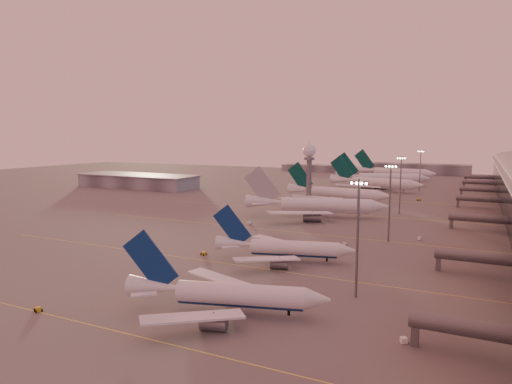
% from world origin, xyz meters
% --- Properties ---
extents(ground, '(700.00, 700.00, 0.00)m').
position_xyz_m(ground, '(0.00, 0.00, 0.00)').
color(ground, '#575454').
rests_on(ground, ground).
extents(taxiway_markings, '(180.00, 185.25, 0.02)m').
position_xyz_m(taxiway_markings, '(30.00, 56.00, 0.01)').
color(taxiway_markings, '#DDD54E').
rests_on(taxiway_markings, ground).
extents(hangar, '(82.00, 27.00, 8.50)m').
position_xyz_m(hangar, '(-120.00, 140.00, 4.32)').
color(hangar, '#5B5D62').
rests_on(hangar, ground).
extents(radar_tower, '(6.40, 6.40, 31.10)m').
position_xyz_m(radar_tower, '(5.00, 120.00, 20.95)').
color(radar_tower, slate).
rests_on(radar_tower, ground).
extents(mast_a, '(3.60, 0.56, 25.00)m').
position_xyz_m(mast_a, '(58.00, 0.00, 13.74)').
color(mast_a, slate).
rests_on(mast_a, ground).
extents(mast_b, '(3.60, 0.56, 25.00)m').
position_xyz_m(mast_b, '(55.00, 55.00, 13.74)').
color(mast_b, slate).
rests_on(mast_b, ground).
extents(mast_c, '(3.60, 0.56, 25.00)m').
position_xyz_m(mast_c, '(50.00, 110.00, 13.74)').
color(mast_c, slate).
rests_on(mast_c, ground).
extents(mast_d, '(3.60, 0.56, 25.00)m').
position_xyz_m(mast_d, '(48.00, 200.00, 13.74)').
color(mast_d, slate).
rests_on(mast_d, ground).
extents(distant_horizon, '(165.00, 37.50, 9.00)m').
position_xyz_m(distant_horizon, '(2.62, 325.14, 3.89)').
color(distant_horizon, '#5B5D62').
rests_on(distant_horizon, ground).
extents(narrowbody_near, '(39.44, 31.04, 15.78)m').
position_xyz_m(narrowbody_near, '(37.91, -19.81, 3.19)').
color(narrowbody_near, white).
rests_on(narrowbody_near, ground).
extents(narrowbody_mid, '(37.86, 29.82, 15.10)m').
position_xyz_m(narrowbody_mid, '(33.78, 18.90, 3.06)').
color(narrowbody_mid, white).
rests_on(narrowbody_mid, ground).
extents(widebody_white, '(58.41, 46.20, 21.01)m').
position_xyz_m(widebody_white, '(19.79, 87.26, 3.64)').
color(widebody_white, white).
rests_on(widebody_white, ground).
extents(greentail_a, '(55.17, 44.39, 20.04)m').
position_xyz_m(greentail_a, '(16.39, 131.28, 3.54)').
color(greentail_a, white).
rests_on(greentail_a, ground).
extents(greentail_b, '(58.46, 46.90, 21.31)m').
position_xyz_m(greentail_b, '(23.70, 187.97, 3.76)').
color(greentail_b, white).
rests_on(greentail_b, ground).
extents(greentail_c, '(60.70, 48.34, 22.63)m').
position_xyz_m(greentail_c, '(21.98, 218.45, 4.00)').
color(greentail_c, white).
rests_on(greentail_c, ground).
extents(greentail_d, '(63.29, 50.78, 23.07)m').
position_xyz_m(greentail_d, '(21.60, 268.95, 4.07)').
color(greentail_d, white).
rests_on(greentail_d, ground).
extents(gsv_tug_near, '(3.03, 3.60, 0.88)m').
position_xyz_m(gsv_tug_near, '(4.92, -34.96, 0.46)').
color(gsv_tug_near, gold).
rests_on(gsv_tug_near, ground).
extents(gsv_catering_a, '(5.32, 4.25, 4.01)m').
position_xyz_m(gsv_catering_a, '(70.47, -17.85, 2.00)').
color(gsv_catering_a, white).
rests_on(gsv_catering_a, ground).
extents(gsv_tug_mid, '(3.75, 3.02, 0.93)m').
position_xyz_m(gsv_tug_mid, '(10.99, 14.54, 0.48)').
color(gsv_tug_mid, gold).
rests_on(gsv_tug_mid, ground).
extents(gsv_truck_b, '(5.95, 3.00, 2.29)m').
position_xyz_m(gsv_truck_b, '(44.70, 42.10, 1.17)').
color(gsv_truck_b, white).
rests_on(gsv_truck_b, ground).
extents(gsv_truck_c, '(5.70, 5.95, 2.45)m').
position_xyz_m(gsv_truck_c, '(2.84, 60.28, 1.25)').
color(gsv_truck_c, white).
rests_on(gsv_truck_c, ground).
extents(gsv_catering_b, '(5.01, 2.43, 4.10)m').
position_xyz_m(gsv_catering_b, '(63.93, 61.23, 2.05)').
color(gsv_catering_b, white).
rests_on(gsv_catering_b, ground).
extents(gsv_tug_far, '(3.91, 4.00, 1.00)m').
position_xyz_m(gsv_tug_far, '(13.43, 100.88, 0.51)').
color(gsv_tug_far, white).
rests_on(gsv_tug_far, ground).
extents(gsv_truck_d, '(2.35, 5.12, 1.99)m').
position_xyz_m(gsv_truck_d, '(-16.51, 122.90, 1.02)').
color(gsv_truck_d, white).
rests_on(gsv_truck_d, ground).
extents(gsv_tug_hangar, '(4.13, 3.58, 1.01)m').
position_xyz_m(gsv_tug_hangar, '(52.80, 155.72, 0.52)').
color(gsv_tug_hangar, gold).
rests_on(gsv_tug_hangar, ground).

